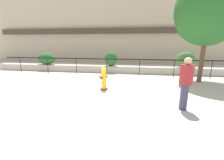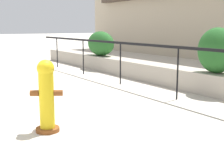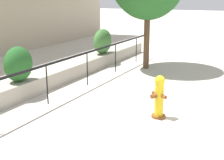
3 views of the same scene
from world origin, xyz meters
TOP-DOWN VIEW (x-y plane):
  - planter_wall_low at (0.00, 6.00)m, footprint 18.00×0.70m
  - fence_railing_segment at (-0.00, 4.90)m, footprint 15.00×0.05m
  - hedge_bush_1 at (0.10, 6.00)m, footprint 0.95×0.70m
  - hedge_bush_2 at (5.26, 6.00)m, footprint 1.23×0.61m
  - fire_hydrant at (0.44, 1.81)m, footprint 0.49×0.48m

SIDE VIEW (x-z plane):
  - planter_wall_low at x=0.00m, z-range 0.00..0.50m
  - fire_hydrant at x=0.44m, z-range 0.01..1.09m
  - hedge_bush_1 at x=0.10m, z-range 0.50..1.53m
  - fence_railing_segment at x=0.00m, z-range 0.44..1.59m
  - hedge_bush_2 at x=5.26m, z-range 0.50..1.57m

